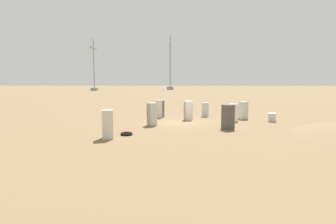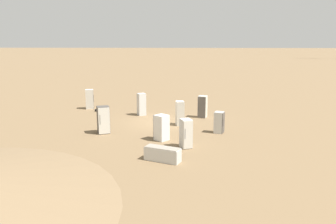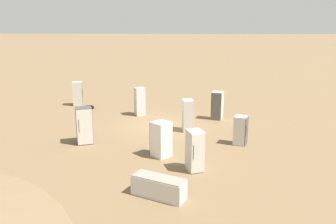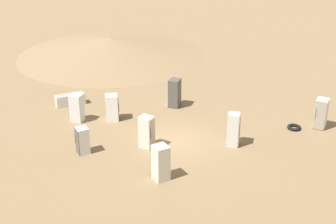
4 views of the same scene
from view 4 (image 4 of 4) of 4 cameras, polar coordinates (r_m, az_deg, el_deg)
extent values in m
plane|color=brown|center=(25.39, 0.77, -3.64)|extent=(1000.00, 1000.00, 0.00)
cone|color=#7F6647|center=(39.93, -7.00, 7.91)|extent=(15.57, 15.57, 1.44)
cube|color=beige|center=(27.95, 18.16, -0.17)|extent=(0.82, 0.81, 1.78)
cube|color=gray|center=(27.63, 18.02, -0.44)|extent=(0.22, 0.61, 1.70)
cylinder|color=#2D2D2D|center=(27.60, 17.57, -0.20)|extent=(0.02, 0.02, 0.62)
cube|color=silver|center=(24.88, 7.95, -2.13)|extent=(0.83, 0.83, 1.83)
cube|color=gray|center=(24.86, 8.69, -2.21)|extent=(0.52, 0.34, 1.76)
cylinder|color=#2D2D2D|center=(24.63, 8.72, -2.24)|extent=(0.02, 0.02, 0.64)
cube|color=#4C4742|center=(29.34, 0.79, 2.32)|extent=(0.98, 0.92, 1.81)
cube|color=silver|center=(29.44, 0.15, 2.41)|extent=(0.68, 0.35, 1.74)
cylinder|color=#2D2D2D|center=(29.66, 0.26, 2.76)|extent=(0.02, 0.02, 0.63)
cube|color=beige|center=(24.48, -2.66, -2.46)|extent=(0.70, 0.80, 1.77)
cube|color=gray|center=(24.30, -1.94, -2.66)|extent=(0.52, 0.17, 1.70)
cylinder|color=#2D2D2D|center=(24.11, -2.13, -2.67)|extent=(0.02, 0.02, 0.62)
cube|color=silver|center=(27.89, -11.02, 0.46)|extent=(0.80, 0.84, 1.66)
cube|color=silver|center=(28.06, -11.64, 0.56)|extent=(0.52, 0.27, 1.60)
cylinder|color=#2D2D2D|center=(28.20, -11.50, 0.88)|extent=(0.02, 0.02, 0.58)
cube|color=beige|center=(21.72, -0.89, -6.21)|extent=(0.80, 0.83, 1.75)
cube|color=#56514C|center=(21.99, -1.37, -5.80)|extent=(0.62, 0.19, 1.68)
cylinder|color=#2D2D2D|center=(22.07, -0.89, -5.42)|extent=(0.02, 0.02, 0.61)
cube|color=white|center=(27.76, -6.86, 0.54)|extent=(1.00, 1.00, 1.58)
cube|color=#56514C|center=(27.75, -6.07, 0.58)|extent=(0.45, 0.55, 1.51)
cylinder|color=#2D2D2D|center=(27.50, -6.01, 0.53)|extent=(0.02, 0.02, 0.55)
cube|color=silver|center=(30.42, -11.82, 1.45)|extent=(1.94, 1.22, 0.68)
cube|color=gray|center=(30.29, -11.88, 2.08)|extent=(1.87, 1.17, 0.04)
cube|color=silver|center=(24.38, -10.35, -3.44)|extent=(0.72, 0.76, 1.42)
cube|color=#56514C|center=(24.31, -11.02, -3.58)|extent=(0.22, 0.58, 1.37)
cylinder|color=#2D2D2D|center=(24.46, -11.25, -3.24)|extent=(0.02, 0.02, 0.50)
torus|color=black|center=(27.71, 15.12, -1.81)|extent=(0.79, 0.79, 0.18)
camera|label=1|loc=(42.61, 23.62, 10.77)|focal=28.00mm
camera|label=2|loc=(42.00, -27.14, 13.44)|focal=35.00mm
camera|label=3|loc=(36.79, -23.63, 12.29)|focal=35.00mm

